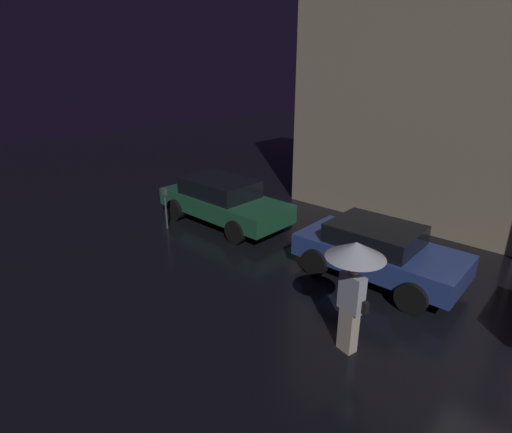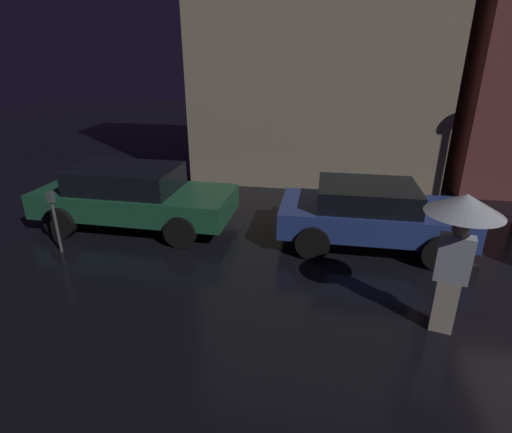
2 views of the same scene
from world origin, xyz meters
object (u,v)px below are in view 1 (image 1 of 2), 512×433
pedestrian_with_umbrella (354,269)px  parked_car_blue (378,250)px  parking_meter (165,204)px  parked_car_green (223,200)px

pedestrian_with_umbrella → parked_car_blue: bearing=120.2°
parked_car_blue → parking_meter: (-6.51, -1.59, 0.09)m
parked_car_green → parked_car_blue: parked_car_green is taller
parking_meter → parked_car_blue: bearing=13.7°
pedestrian_with_umbrella → parking_meter: pedestrian_with_umbrella is taller
parked_car_green → parked_car_blue: bearing=0.6°
parked_car_blue → pedestrian_with_umbrella: size_ratio=1.81×
parked_car_green → parking_meter: (-0.96, -1.60, 0.04)m
pedestrian_with_umbrella → parking_meter: (-7.39, 1.30, -0.87)m
parked_car_blue → parking_meter: bearing=-166.8°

